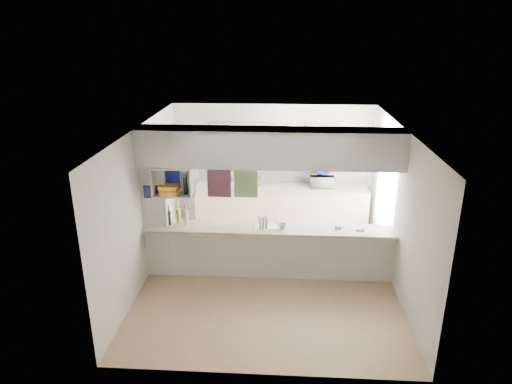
# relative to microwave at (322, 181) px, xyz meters

# --- Properties ---
(floor) EXTENTS (4.80, 4.80, 0.00)m
(floor) POSITION_rel_microwave_xyz_m (-1.04, -2.12, -1.05)
(floor) COLOR tan
(floor) RESTS_ON ground
(ceiling) EXTENTS (4.80, 4.80, 0.00)m
(ceiling) POSITION_rel_microwave_xyz_m (-1.04, -2.12, 1.55)
(ceiling) COLOR white
(ceiling) RESTS_ON wall_back
(wall_back) EXTENTS (4.20, 0.00, 4.20)m
(wall_back) POSITION_rel_microwave_xyz_m (-1.04, 0.28, 0.25)
(wall_back) COLOR silver
(wall_back) RESTS_ON floor
(wall_left) EXTENTS (0.00, 4.80, 4.80)m
(wall_left) POSITION_rel_microwave_xyz_m (-3.14, -2.12, 0.25)
(wall_left) COLOR silver
(wall_left) RESTS_ON floor
(wall_right) EXTENTS (0.00, 4.80, 4.80)m
(wall_right) POSITION_rel_microwave_xyz_m (1.06, -2.12, 0.25)
(wall_right) COLOR silver
(wall_right) RESTS_ON floor
(servery_partition) EXTENTS (4.20, 0.50, 2.60)m
(servery_partition) POSITION_rel_microwave_xyz_m (-1.21, -2.12, 0.61)
(servery_partition) COLOR silver
(servery_partition) RESTS_ON floor
(cubby_shelf) EXTENTS (0.65, 0.35, 0.50)m
(cubby_shelf) POSITION_rel_microwave_xyz_m (-2.61, -2.18, 0.66)
(cubby_shelf) COLOR white
(cubby_shelf) RESTS_ON bulkhead
(kitchen_run) EXTENTS (3.60, 0.63, 2.24)m
(kitchen_run) POSITION_rel_microwave_xyz_m (-0.88, 0.02, -0.23)
(kitchen_run) COLOR beige
(kitchen_run) RESTS_ON floor
(microwave) EXTENTS (0.50, 0.36, 0.27)m
(microwave) POSITION_rel_microwave_xyz_m (0.00, 0.00, 0.00)
(microwave) COLOR white
(microwave) RESTS_ON bench_top
(bowl) EXTENTS (0.26, 0.26, 0.06)m
(bowl) POSITION_rel_microwave_xyz_m (0.00, 0.00, 0.16)
(bowl) COLOR navy
(bowl) RESTS_ON microwave
(dish_rack) EXTENTS (0.43, 0.36, 0.20)m
(dish_rack) POSITION_rel_microwave_xyz_m (-1.10, -2.09, -0.05)
(dish_rack) COLOR silver
(dish_rack) RESTS_ON breakfast_bar
(cup) EXTENTS (0.18, 0.18, 0.11)m
(cup) POSITION_rel_microwave_xyz_m (-0.81, -2.19, -0.07)
(cup) COLOR white
(cup) RESTS_ON dish_rack
(wine_bottles) EXTENTS (0.38, 0.16, 0.39)m
(wine_bottles) POSITION_rel_microwave_xyz_m (-2.58, -2.06, 0.01)
(wine_bottles) COLOR black
(wine_bottles) RESTS_ON breakfast_bar
(plastic_tubs) EXTENTS (0.48, 0.17, 0.06)m
(plastic_tubs) POSITION_rel_microwave_xyz_m (0.15, -2.09, -0.10)
(plastic_tubs) COLOR silver
(plastic_tubs) RESTS_ON breakfast_bar
(utensil_jar) EXTENTS (0.11, 0.11, 0.15)m
(utensil_jar) POSITION_rel_microwave_xyz_m (-1.75, 0.03, -0.06)
(utensil_jar) COLOR black
(utensil_jar) RESTS_ON bench_top
(knife_block) EXTENTS (0.11, 0.09, 0.20)m
(knife_block) POSITION_rel_microwave_xyz_m (-1.33, 0.06, -0.03)
(knife_block) COLOR #4D321A
(knife_block) RESTS_ON bench_top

